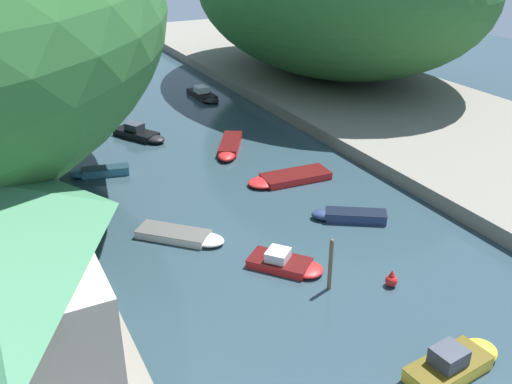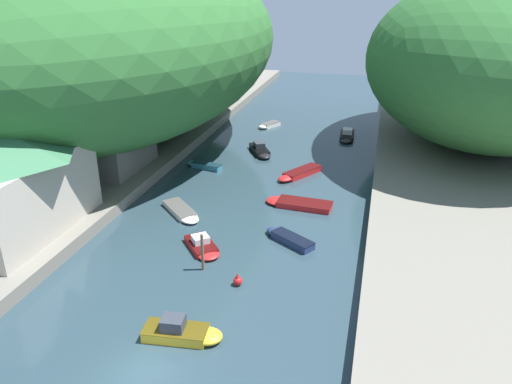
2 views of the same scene
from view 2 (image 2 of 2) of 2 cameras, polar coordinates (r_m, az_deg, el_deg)
name	(u,v)px [view 2 (image 2 of 2)]	position (r m, az deg, el deg)	size (l,w,h in m)	color
water_surface	(267,178)	(54.82, 1.30, 1.57)	(130.00, 130.00, 0.00)	#283D47
left_bank	(86,157)	(63.18, -18.85, 3.85)	(22.00, 120.00, 1.12)	slate
right_bank	(486,194)	(54.49, 24.79, -0.23)	(22.00, 120.00, 1.12)	slate
hillside_left	(94,41)	(66.57, -18.00, 16.12)	(42.81, 59.94, 24.07)	#2D662D
hillside_right	(490,60)	(67.93, 25.15, 13.47)	(29.25, 40.95, 20.01)	#2D662D
waterfront_building	(16,182)	(43.96, -25.74, 1.03)	(7.27, 13.80, 8.38)	#B2A899
boathouse_shed	(113,146)	(56.14, -16.07, 5.10)	(6.54, 9.70, 4.84)	slate
boat_yellow_tender	(203,165)	(58.09, -6.11, 3.06)	(4.59, 2.08, 0.64)	teal
boat_near_quay	(347,136)	(69.55, 10.36, 6.33)	(2.00, 5.67, 1.18)	black
boat_white_cruiser	(268,125)	(73.69, 1.40, 7.64)	(3.05, 4.00, 0.62)	silver
boat_cabin_cruiser	(183,332)	(32.04, -8.29, -15.56)	(5.06, 2.18, 1.46)	gold
boat_far_upstream	(183,212)	(46.97, -8.39, -2.29)	(5.16, 5.12, 0.50)	silver
boat_open_rowboat	(298,174)	(55.41, 4.79, 2.09)	(4.55, 6.12, 0.65)	red
boat_moored_right	(287,238)	(42.03, 3.60, -5.23)	(4.79, 3.72, 0.65)	navy
boat_mid_channel	(297,203)	(48.38, 4.66, -1.30)	(6.60, 2.60, 0.52)	red
boat_far_right_bank	(261,151)	(62.36, 0.53, 4.75)	(4.05, 5.57, 1.31)	black
boat_navy_launch	(203,246)	(40.91, -6.09, -6.20)	(4.14, 4.46, 1.02)	red
mooring_post_second	(202,252)	(37.72, -6.14, -6.82)	(0.22, 0.22, 3.08)	brown
channel_buoy_near	(238,280)	(36.41, -2.10, -10.06)	(0.66, 0.66, 1.00)	red
person_on_quay	(58,224)	(43.28, -21.68, -3.45)	(0.23, 0.38, 1.69)	#282D3D
person_by_boathouse	(73,210)	(45.47, -20.23, -1.91)	(0.24, 0.39, 1.69)	#282D3D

